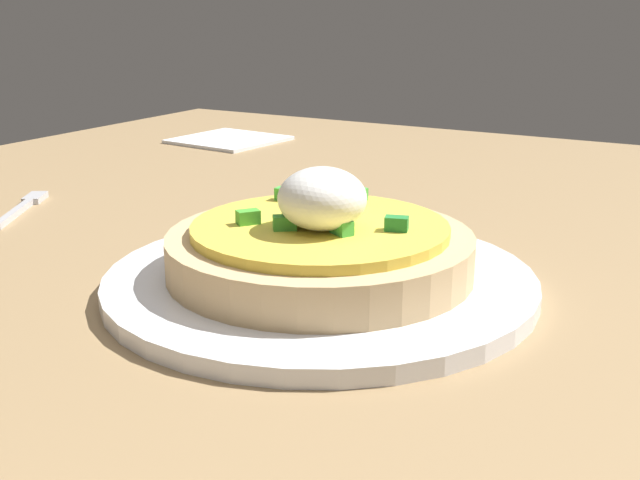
{
  "coord_description": "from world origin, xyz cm",
  "views": [
    {
      "loc": [
        -41.69,
        -32.29,
        19.52
      ],
      "look_at": [
        -4.2,
        -10.95,
        6.26
      ],
      "focal_mm": 44.05,
      "sensor_mm": 36.0,
      "label": 1
    }
  ],
  "objects_px": {
    "plate": "(320,281)",
    "napkin": "(229,140)",
    "fork": "(24,206)",
    "pizza": "(320,245)"
  },
  "relations": [
    {
      "from": "plate",
      "to": "fork",
      "type": "relative_size",
      "value": 2.68
    },
    {
      "from": "pizza",
      "to": "napkin",
      "type": "bearing_deg",
      "value": 41.93
    },
    {
      "from": "fork",
      "to": "napkin",
      "type": "relative_size",
      "value": 0.83
    },
    {
      "from": "plate",
      "to": "fork",
      "type": "height_order",
      "value": "plate"
    },
    {
      "from": "plate",
      "to": "pizza",
      "type": "relative_size",
      "value": 1.41
    },
    {
      "from": "plate",
      "to": "pizza",
      "type": "height_order",
      "value": "pizza"
    },
    {
      "from": "fork",
      "to": "napkin",
      "type": "height_order",
      "value": "fork"
    },
    {
      "from": "pizza",
      "to": "napkin",
      "type": "xyz_separation_m",
      "value": [
        0.38,
        0.34,
        -0.03
      ]
    },
    {
      "from": "pizza",
      "to": "fork",
      "type": "distance_m",
      "value": 0.3
    },
    {
      "from": "plate",
      "to": "napkin",
      "type": "bearing_deg",
      "value": 41.95
    }
  ]
}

